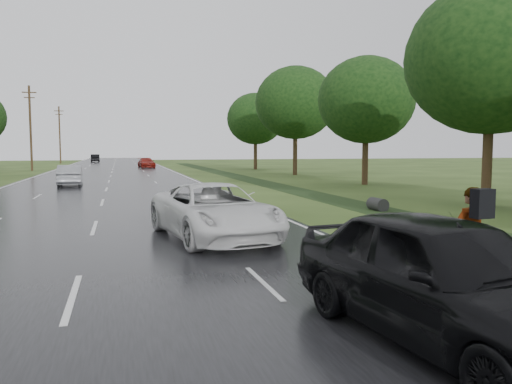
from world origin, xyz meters
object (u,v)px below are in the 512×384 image
object	(u,v)px
pedestrian	(469,236)
white_pickup	(214,211)
silver_sedan	(70,175)
dark_sedan	(443,277)

from	to	relation	value
pedestrian	white_pickup	bearing A→B (deg)	-65.06
white_pickup	silver_sedan	size ratio (longest dim) A/B	1.29
white_pickup	pedestrian	bearing A→B (deg)	-68.48
pedestrian	dark_sedan	distance (m)	3.11
silver_sedan	dark_sedan	bearing A→B (deg)	101.08
pedestrian	silver_sedan	world-z (taller)	pedestrian
white_pickup	silver_sedan	world-z (taller)	white_pickup
pedestrian	silver_sedan	xyz separation A→B (m)	(-9.68, 29.08, -0.23)
pedestrian	white_pickup	xyz separation A→B (m)	(-3.70, 6.28, -0.16)
white_pickup	dark_sedan	xyz separation A→B (m)	(1.53, -8.51, 0.09)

